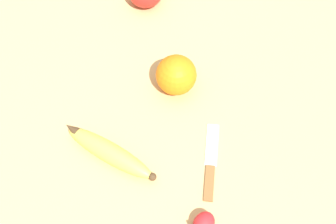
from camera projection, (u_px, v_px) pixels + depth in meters
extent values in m
plane|color=tan|center=(138.00, 90.00, 0.93)|extent=(3.00, 3.00, 0.00)
ellipsoid|color=#DBCC4C|center=(111.00, 153.00, 0.84)|extent=(0.18, 0.08, 0.04)
cone|color=#47331E|center=(72.00, 129.00, 0.86)|extent=(0.03, 0.03, 0.03)
sphere|color=#47331E|center=(152.00, 177.00, 0.81)|extent=(0.01, 0.01, 0.01)
sphere|color=orange|center=(176.00, 75.00, 0.90)|extent=(0.08, 0.08, 0.08)
ellipsoid|color=red|center=(204.00, 223.00, 0.77)|extent=(0.05, 0.05, 0.03)
cube|color=silver|center=(212.00, 144.00, 0.86)|extent=(0.04, 0.09, 0.00)
cube|color=brown|center=(209.00, 183.00, 0.82)|extent=(0.03, 0.07, 0.01)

